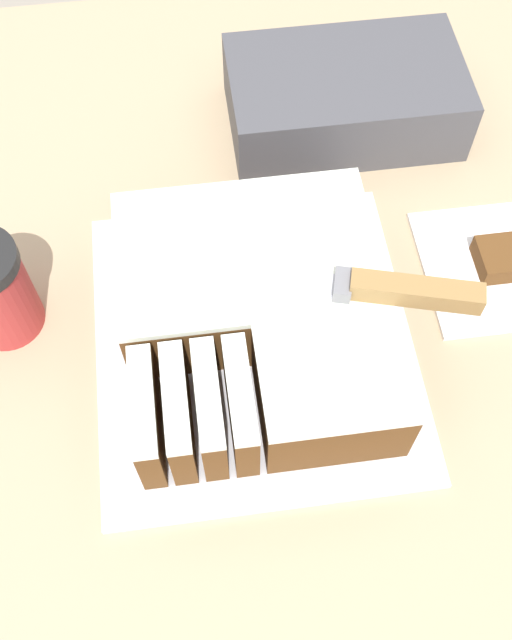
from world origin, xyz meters
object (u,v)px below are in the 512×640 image
(knife, at_px, (381,288))
(brownie, at_px, (503,258))
(cake_board, at_px, (256,342))
(storage_box, at_px, (346,97))
(cake, at_px, (260,315))

(knife, distance_m, brownie, 0.19)
(knife, relative_size, brownie, 5.85)
(cake_board, height_order, storage_box, storage_box)
(cake_board, distance_m, cake, 0.05)
(cake, xyz_separation_m, storage_box, (0.14, 0.28, -0.01))
(cake_board, xyz_separation_m, storage_box, (0.14, 0.29, 0.04))
(storage_box, bearing_deg, cake_board, -116.79)
(cake_board, xyz_separation_m, cake, (0.00, 0.00, 0.04))
(cake_board, bearing_deg, storage_box, 63.21)
(storage_box, bearing_deg, brownie, -61.45)
(cake_board, height_order, cake, cake)
(cake_board, relative_size, knife, 1.18)
(cake_board, distance_m, brownie, 0.28)
(cake, xyz_separation_m, brownie, (0.27, 0.05, -0.03))
(knife, bearing_deg, cake_board, 10.13)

